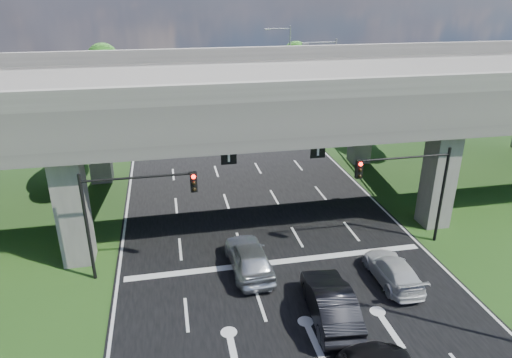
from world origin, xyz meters
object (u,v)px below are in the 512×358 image
object	(u,v)px
car_silver	(249,257)
car_dark	(330,302)
signal_right	(411,181)
signal_left	(129,204)
streetlight_beyond	(287,60)
streetlight_far	(330,84)
car_white	(393,270)

from	to	relation	value
car_silver	car_dark	xyz separation A→B (m)	(2.98, -4.53, 0.00)
signal_right	signal_left	xyz separation A→B (m)	(-15.65, 0.00, 0.00)
signal_left	streetlight_beyond	size ratio (longest dim) A/B	0.60
streetlight_far	signal_right	bearing A→B (deg)	-96.47
signal_left	streetlight_beyond	xyz separation A→B (m)	(17.92, 36.06, 1.66)
streetlight_beyond	car_white	bearing A→B (deg)	-96.79
streetlight_far	car_silver	distance (m)	24.64
streetlight_beyond	car_silver	world-z (taller)	streetlight_beyond
streetlight_beyond	car_silver	bearing A→B (deg)	-107.83
signal_right	car_white	world-z (taller)	signal_right
streetlight_beyond	car_dark	world-z (taller)	streetlight_beyond
signal_right	car_dark	xyz separation A→B (m)	(-6.64, -5.48, -3.30)
signal_left	signal_right	bearing A→B (deg)	0.00
signal_left	car_white	distance (m)	14.09
streetlight_beyond	streetlight_far	bearing A→B (deg)	-90.00
streetlight_far	car_dark	world-z (taller)	streetlight_far
streetlight_far	streetlight_beyond	size ratio (longest dim) A/B	1.00
streetlight_far	streetlight_beyond	world-z (taller)	same
car_dark	car_white	bearing A→B (deg)	-148.40
car_white	car_silver	bearing A→B (deg)	-17.83
car_silver	signal_right	bearing A→B (deg)	-176.79
signal_left	car_silver	distance (m)	6.93
signal_left	car_dark	bearing A→B (deg)	-31.30
car_silver	car_white	world-z (taller)	car_silver
streetlight_beyond	car_dark	distance (m)	42.77
car_silver	car_white	size ratio (longest dim) A/B	1.11
car_white	streetlight_far	bearing A→B (deg)	-100.41
car_silver	car_dark	world-z (taller)	car_dark
signal_left	car_silver	size ratio (longest dim) A/B	1.19
car_silver	car_dark	bearing A→B (deg)	120.95
signal_right	car_silver	size ratio (longest dim) A/B	1.19
signal_right	streetlight_beyond	bearing A→B (deg)	86.39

